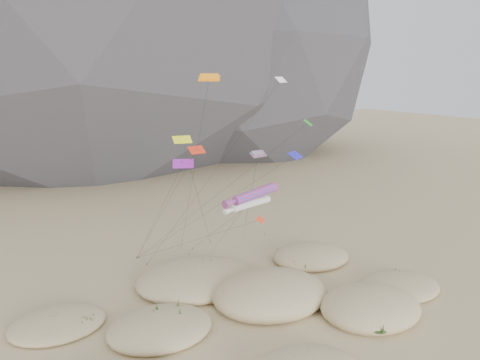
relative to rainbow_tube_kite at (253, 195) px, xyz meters
The scene contains 9 objects.
ground 16.80m from the rainbow_tube_kite, 104.73° to the right, with size 500.00×500.00×0.00m, color #CCB789.
dunes 13.79m from the rainbow_tube_kite, 118.01° to the right, with size 50.42×35.15×4.28m.
dune_grass 13.88m from the rainbow_tube_kite, 118.26° to the right, with size 43.78×29.26×1.48m.
kite_stakes 17.70m from the rainbow_tube_kite, 91.38° to the left, with size 22.52×8.23×0.30m.
rainbow_tube_kite is the anchor object (origin of this frame).
white_tube_kite 1.95m from the rainbow_tube_kite, 89.30° to the left, with size 7.51×13.94×11.12m.
orange_parafoil 15.60m from the rainbow_tube_kite, 126.70° to the left, with size 2.86×11.63×27.11m.
multi_parafoil 6.76m from the rainbow_tube_kite, 52.31° to the left, with size 5.70×12.91×16.85m.
delta_kites 5.94m from the rainbow_tube_kite, 159.62° to the left, with size 24.27×20.71×26.63m.
Camera 1 is at (-26.36, -38.51, 26.87)m, focal length 35.00 mm.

